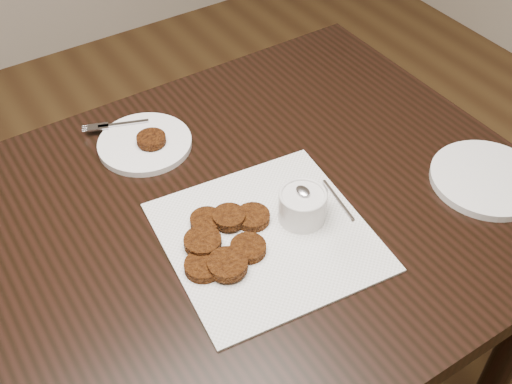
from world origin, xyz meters
TOP-DOWN VIEW (x-y plane):
  - table at (-0.01, 0.10)m, footprint 1.28×0.82m
  - napkin at (0.10, 0.02)m, footprint 0.36×0.36m
  - sauce_ramekin at (0.17, 0.03)m, footprint 0.14×0.14m
  - patty_cluster at (0.04, 0.05)m, footprint 0.26×0.26m
  - plate_with_patty at (0.04, 0.34)m, footprint 0.23×0.23m
  - plate_empty at (0.51, -0.08)m, footprint 0.23×0.23m

SIDE VIEW (x-z plane):
  - table at x=-0.01m, z-range 0.00..0.75m
  - napkin at x=0.10m, z-range 0.75..0.75m
  - plate_empty at x=0.51m, z-range 0.75..0.76m
  - plate_with_patty at x=0.04m, z-range 0.75..0.78m
  - patty_cluster at x=0.04m, z-range 0.75..0.78m
  - sauce_ramekin at x=0.17m, z-range 0.75..0.87m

